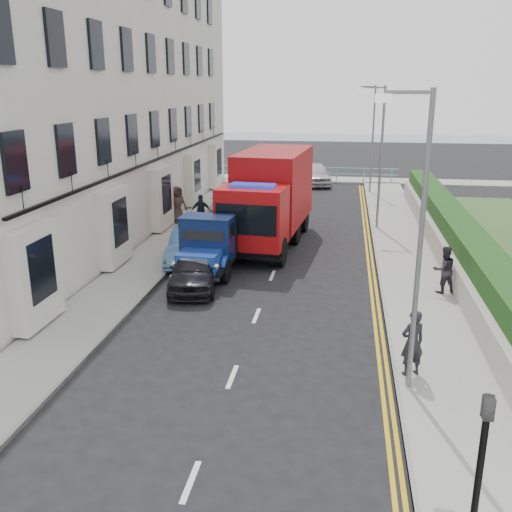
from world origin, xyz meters
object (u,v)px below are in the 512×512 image
at_px(lamp_near, 416,229).
at_px(pedestrian_east_near, 412,343).
at_px(bedford_lorry, 209,248).
at_px(lamp_far, 371,133).
at_px(red_lorry, 270,196).
at_px(lamp_mid, 379,150).
at_px(parked_car_front, 195,269).

bearing_deg(lamp_near, pedestrian_east_near, 69.94).
bearing_deg(pedestrian_east_near, bedford_lorry, -71.06).
height_order(lamp_near, lamp_far, same).
relative_size(lamp_far, red_lorry, 0.86).
relative_size(lamp_near, bedford_lorry, 1.41).
bearing_deg(pedestrian_east_near, lamp_mid, -113.83).
bearing_deg(lamp_far, parked_car_front, -109.01).
distance_m(lamp_near, pedestrian_east_near, 3.09).
bearing_deg(lamp_far, lamp_near, -90.00).
distance_m(lamp_near, bedford_lorry, 10.60).
bearing_deg(parked_car_front, pedestrian_east_near, -46.70).
xyz_separation_m(lamp_far, red_lorry, (-4.89, -13.47, -1.78)).
distance_m(lamp_mid, lamp_far, 10.00).
height_order(red_lorry, pedestrian_east_near, red_lorry).
height_order(lamp_mid, bedford_lorry, lamp_mid).
relative_size(lamp_far, pedestrian_east_near, 4.09).
distance_m(lamp_far, pedestrian_east_near, 25.57).
bearing_deg(lamp_near, bedford_lorry, 130.33).
relative_size(lamp_far, parked_car_front, 1.74).
relative_size(lamp_near, red_lorry, 0.86).
distance_m(lamp_far, parked_car_front, 21.07).
bearing_deg(lamp_mid, lamp_near, -90.00).
bearing_deg(lamp_near, lamp_mid, 90.00).
relative_size(lamp_near, lamp_far, 1.00).
xyz_separation_m(lamp_near, bedford_lorry, (-6.59, 7.76, -2.94)).
relative_size(lamp_near, lamp_mid, 1.00).
distance_m(lamp_near, lamp_mid, 16.00).
distance_m(lamp_mid, parked_car_front, 12.26).
height_order(lamp_mid, pedestrian_east_near, lamp_mid).
height_order(lamp_mid, lamp_far, same).
bearing_deg(lamp_near, red_lorry, 111.31).
bearing_deg(bedford_lorry, lamp_far, 73.01).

